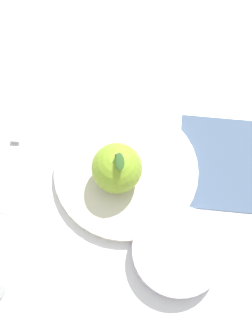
# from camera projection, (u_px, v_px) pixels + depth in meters

# --- Properties ---
(ground_plane) EXTENTS (2.40, 2.40, 0.00)m
(ground_plane) POSITION_uv_depth(u_px,v_px,m) (96.00, 167.00, 0.59)
(ground_plane) COLOR silver
(dinner_plate) EXTENTS (0.23, 0.23, 0.02)m
(dinner_plate) POSITION_uv_depth(u_px,v_px,m) (126.00, 170.00, 0.58)
(dinner_plate) COLOR silver
(dinner_plate) RESTS_ON ground_plane
(apple) EXTENTS (0.07, 0.07, 0.09)m
(apple) POSITION_uv_depth(u_px,v_px,m) (117.00, 168.00, 0.53)
(apple) COLOR #8CB22D
(apple) RESTS_ON dinner_plate
(side_bowl) EXTENTS (0.13, 0.13, 0.03)m
(side_bowl) POSITION_uv_depth(u_px,v_px,m) (177.00, 251.00, 0.52)
(side_bowl) COLOR silver
(side_bowl) RESTS_ON ground_plane
(knife) EXTENTS (0.18, 0.13, 0.01)m
(knife) POSITION_uv_depth(u_px,v_px,m) (15.00, 142.00, 0.60)
(knife) COLOR silver
(knife) RESTS_ON ground_plane
(linen_napkin) EXTENTS (0.21, 0.21, 0.00)m
(linen_napkin) POSITION_uv_depth(u_px,v_px,m) (222.00, 162.00, 0.59)
(linen_napkin) COLOR slate
(linen_napkin) RESTS_ON ground_plane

